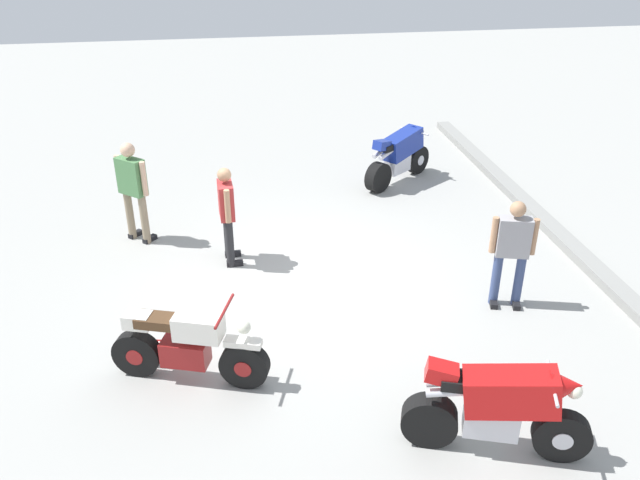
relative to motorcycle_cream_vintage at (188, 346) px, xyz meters
name	(u,v)px	position (x,y,z in m)	size (l,w,h in m)	color
ground_plane	(300,283)	(-2.02, 1.60, -0.49)	(40.00, 40.00, 0.00)	#9E9E99
curb_edge	(581,256)	(-2.02, 6.20, -0.41)	(14.00, 0.30, 0.15)	gray
motorcycle_cream_vintage	(188,346)	(0.00, 0.00, 0.00)	(0.93, 1.90, 1.07)	black
motorcycle_blue_sportbike	(400,154)	(-5.70, 4.14, 0.11)	(1.36, 1.65, 1.14)	black
motorcycle_red_sportbike	(499,407)	(1.68, 3.19, 0.11)	(0.91, 1.91, 1.14)	black
person_in_green_shirt	(133,186)	(-3.86, -0.92, 0.52)	(0.54, 0.57, 1.75)	gray
person_in_red_shirt	(227,210)	(-2.87, 0.58, 0.42)	(0.63, 0.32, 1.61)	#262628
person_in_gray_shirt	(512,248)	(-0.99, 4.45, 0.42)	(0.40, 0.63, 1.62)	#384772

